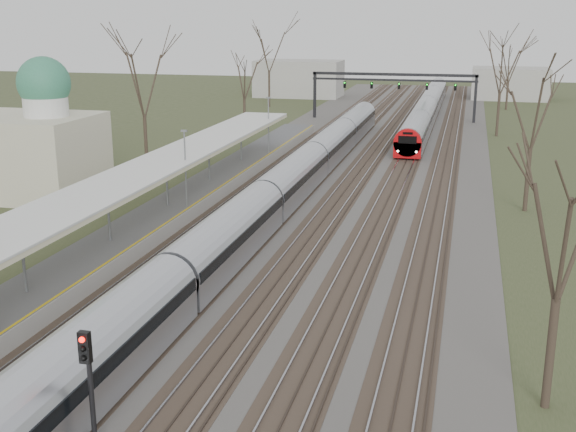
% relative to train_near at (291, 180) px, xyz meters
% --- Properties ---
extents(track_bed, '(24.00, 160.00, 0.22)m').
position_rel_train_near_xyz_m(track_bed, '(2.76, 13.64, -1.42)').
color(track_bed, '#474442').
rests_on(track_bed, ground).
extents(platform, '(3.50, 69.00, 1.00)m').
position_rel_train_near_xyz_m(platform, '(-6.55, -3.86, -0.98)').
color(platform, '#9E9B93').
rests_on(platform, ground).
extents(canopy, '(4.10, 50.00, 3.11)m').
position_rel_train_near_xyz_m(canopy, '(-6.55, -8.38, 2.45)').
color(canopy, slate).
rests_on(canopy, platform).
extents(dome_building, '(10.00, 8.00, 10.30)m').
position_rel_train_near_xyz_m(dome_building, '(-19.21, -3.36, 2.24)').
color(dome_building, beige).
rests_on(dome_building, ground).
extents(signal_gantry, '(21.00, 0.59, 6.08)m').
position_rel_train_near_xyz_m(signal_gantry, '(2.79, 43.63, 3.43)').
color(signal_gantry, black).
rests_on(signal_gantry, ground).
extents(tree_west_far, '(5.50, 5.50, 11.33)m').
position_rel_train_near_xyz_m(tree_west_far, '(-14.50, 6.64, 6.54)').
color(tree_west_far, '#2D231C').
rests_on(tree_west_far, ground).
extents(tree_east_near, '(4.50, 4.50, 9.27)m').
position_rel_train_near_xyz_m(tree_east_near, '(15.50, -26.36, 5.08)').
color(tree_east_near, '#2D231C').
rests_on(tree_east_near, ground).
extents(tree_east_far, '(5.00, 5.00, 10.30)m').
position_rel_train_near_xyz_m(tree_east_far, '(16.50, 0.64, 5.81)').
color(tree_east_far, '#2D231C').
rests_on(tree_east_far, ground).
extents(train_near, '(2.62, 75.21, 3.05)m').
position_rel_train_near_xyz_m(train_near, '(0.00, 0.00, 0.00)').
color(train_near, '#ACAFB7').
rests_on(train_near, ground).
extents(train_far, '(2.62, 60.21, 3.05)m').
position_rel_train_near_xyz_m(train_far, '(7.00, 46.49, 0.00)').
color(train_far, '#ACAFB7').
rests_on(train_far, ground).
extents(signal_post, '(0.35, 0.45, 4.10)m').
position_rel_train_near_xyz_m(signal_post, '(1.75, -32.51, 1.25)').
color(signal_post, black).
rests_on(signal_post, ground).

